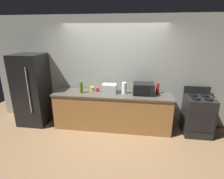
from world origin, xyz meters
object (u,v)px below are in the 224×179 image
paper_towel_roll (124,88)px  microwave (144,89)px  refrigerator (32,90)px  bottle_hot_sauce (158,88)px  stove_range (197,115)px  mug_red (97,90)px  bottle_olive_oil (81,87)px  toaster_oven (109,88)px  mug_yellow (92,89)px

paper_towel_roll → microwave: bearing=-0.3°
refrigerator → microwave: (2.79, 0.05, 0.13)m
refrigerator → bottle_hot_sauce: size_ratio=7.05×
microwave → bottle_hot_sauce: 0.35m
stove_range → mug_red: 2.43m
bottle_olive_oil → toaster_oven: bearing=10.0°
refrigerator → bottle_hot_sauce: bearing=2.8°
bottle_hot_sauce → refrigerator: bearing=-177.2°
stove_range → bottle_olive_oil: bearing=-178.8°
toaster_oven → mug_red: size_ratio=3.65×
microwave → mug_red: 1.12m
mug_red → mug_yellow: mug_yellow is taller
toaster_oven → mug_yellow: toaster_oven is taller
microwave → mug_red: bearing=177.1°
paper_towel_roll → mug_yellow: (-0.81, 0.09, -0.09)m
bottle_olive_oil → mug_yellow: 0.31m
bottle_olive_oil → mug_red: bottle_olive_oil is taller
bottle_olive_oil → mug_yellow: size_ratio=2.77×
mug_red → bottle_olive_oil: bearing=-155.6°
toaster_oven → bottle_olive_oil: 0.68m
paper_towel_roll → bottle_olive_oil: size_ratio=0.98×
toaster_oven → paper_towel_roll: (0.36, -0.01, 0.03)m
paper_towel_roll → mug_red: (-0.67, 0.05, -0.09)m
bottle_olive_oil → mug_red: bearing=24.4°
stove_range → microwave: microwave is taller
bottle_olive_oil → stove_range: bearing=1.2°
refrigerator → mug_red: refrigerator is taller
refrigerator → mug_red: bearing=3.6°
stove_range → toaster_oven: 2.14m
stove_range → paper_towel_roll: paper_towel_roll is taller
toaster_oven → bottle_hot_sauce: 1.15m
mug_yellow → microwave: bearing=-4.2°
mug_red → microwave: bearing=-2.9°
toaster_oven → paper_towel_roll: paper_towel_roll is taller
toaster_oven → bottle_olive_oil: bottle_olive_oil is taller
refrigerator → bottle_olive_oil: size_ratio=6.51×
bottle_hot_sauce → mug_red: bottle_hot_sauce is taller
bottle_olive_oil → mug_red: (0.36, 0.16, -0.09)m
bottle_olive_oil → bottle_hot_sauce: size_ratio=1.08×
paper_towel_roll → bottle_olive_oil: bottle_olive_oil is taller
stove_range → paper_towel_roll: 1.81m
mug_yellow → bottle_hot_sauce: bearing=0.5°
refrigerator → stove_range: refrigerator is taller
refrigerator → toaster_oven: bearing=1.7°
microwave → bottle_hot_sauce: (0.33, 0.11, -0.01)m
mug_yellow → bottle_olive_oil: bearing=-137.6°
refrigerator → bottle_olive_oil: bearing=-2.5°
refrigerator → mug_yellow: bearing=5.2°
bottle_hot_sauce → mug_yellow: bearing=-179.5°
mug_red → mug_yellow: size_ratio=0.93×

